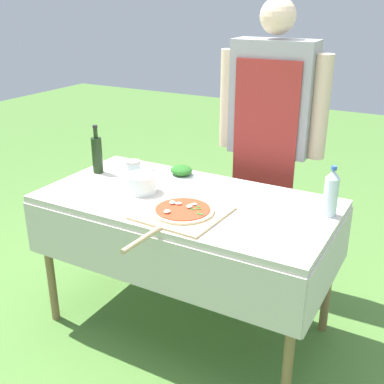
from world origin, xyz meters
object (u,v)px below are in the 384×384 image
(plate_stack, at_px, (135,169))
(oil_bottle, at_px, (97,154))
(water_bottle, at_px, (331,193))
(herb_container, at_px, (181,171))
(pizza_on_peel, at_px, (181,213))
(person_cook, at_px, (271,127))
(prep_table, at_px, (186,214))
(mixing_tub, at_px, (141,183))
(sauce_jar, at_px, (133,172))

(plate_stack, bearing_deg, oil_bottle, -142.74)
(water_bottle, distance_m, herb_container, 0.89)
(pizza_on_peel, xyz_separation_m, oil_bottle, (-0.72, 0.28, 0.10))
(oil_bottle, xyz_separation_m, water_bottle, (1.33, 0.06, 0.00))
(person_cook, distance_m, plate_stack, 0.84)
(pizza_on_peel, xyz_separation_m, herb_container, (-0.27, 0.47, 0.02))
(oil_bottle, xyz_separation_m, herb_container, (0.45, 0.19, -0.08))
(person_cook, distance_m, herb_container, 0.59)
(prep_table, relative_size, person_cook, 0.87)
(plate_stack, bearing_deg, mixing_tub, -48.36)
(pizza_on_peel, relative_size, sauce_jar, 5.35)
(prep_table, xyz_separation_m, water_bottle, (0.69, 0.15, 0.20))
(water_bottle, bearing_deg, herb_container, 171.60)
(prep_table, relative_size, sauce_jar, 12.61)
(oil_bottle, relative_size, water_bottle, 1.15)
(herb_container, distance_m, sauce_jar, 0.28)
(person_cook, relative_size, water_bottle, 7.09)
(pizza_on_peel, height_order, water_bottle, water_bottle)
(pizza_on_peel, height_order, plate_stack, pizza_on_peel)
(water_bottle, bearing_deg, person_cook, 133.45)
(prep_table, height_order, oil_bottle, oil_bottle)
(prep_table, xyz_separation_m, pizza_on_peel, (0.08, -0.19, 0.10))
(pizza_on_peel, distance_m, herb_container, 0.54)
(water_bottle, xyz_separation_m, sauce_jar, (-1.06, -0.08, -0.06))
(pizza_on_peel, height_order, oil_bottle, oil_bottle)
(herb_container, height_order, mixing_tub, mixing_tub)
(person_cook, bearing_deg, herb_container, 44.52)
(mixing_tub, distance_m, plate_stack, 0.34)
(person_cook, height_order, sauce_jar, person_cook)
(mixing_tub, bearing_deg, plate_stack, 131.64)
(oil_bottle, bearing_deg, water_bottle, 2.58)
(pizza_on_peel, distance_m, plate_stack, 0.69)
(herb_container, distance_m, plate_stack, 0.29)
(person_cook, xyz_separation_m, water_bottle, (0.50, -0.53, -0.13))
(water_bottle, relative_size, sauce_jar, 2.04)
(person_cook, xyz_separation_m, plate_stack, (-0.66, -0.46, -0.24))
(herb_container, relative_size, plate_stack, 0.88)
(pizza_on_peel, bearing_deg, sauce_jar, 153.51)
(sauce_jar, bearing_deg, person_cook, 47.33)
(prep_table, distance_m, plate_stack, 0.53)
(sauce_jar, bearing_deg, water_bottle, 4.33)
(sauce_jar, bearing_deg, prep_table, -9.99)
(herb_container, xyz_separation_m, plate_stack, (-0.28, -0.06, -0.02))
(pizza_on_peel, height_order, herb_container, herb_container)
(person_cook, bearing_deg, pizza_on_peel, 81.02)
(mixing_tub, relative_size, plate_stack, 0.73)
(oil_bottle, bearing_deg, sauce_jar, -4.40)
(pizza_on_peel, bearing_deg, oil_bottle, 161.94)
(prep_table, relative_size, mixing_tub, 9.24)
(person_cook, distance_m, sauce_jar, 0.85)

